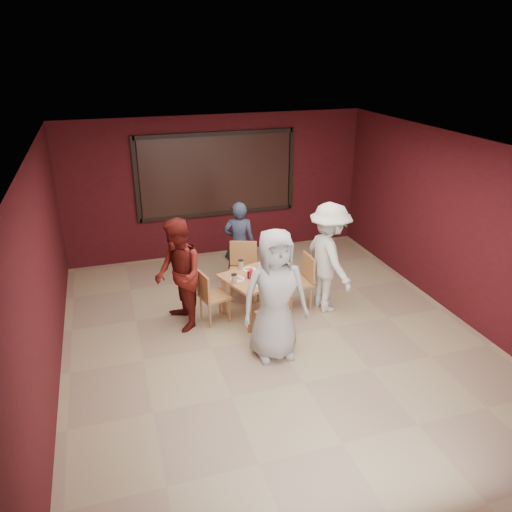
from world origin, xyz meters
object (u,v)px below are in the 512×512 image
object	(u,v)px
chair_front	(274,313)
diner_back	(239,243)
diner_front	(275,295)
chair_left	(210,294)
chair_right	(302,278)
diner_right	(329,258)
diner_left	(178,275)
dining_table	(255,281)
chair_back	(243,267)

from	to	relation	value
chair_front	diner_back	distance (m)	2.04
diner_front	chair_left	bearing A→B (deg)	121.76
chair_right	diner_right	size ratio (longest dim) A/B	0.50
diner_right	chair_front	bearing A→B (deg)	114.70
diner_front	diner_right	distance (m)	1.60
chair_left	diner_left	world-z (taller)	diner_left
dining_table	diner_right	world-z (taller)	diner_right
diner_front	diner_left	bearing A→B (deg)	136.13
chair_left	diner_back	world-z (taller)	diner_back
dining_table	chair_front	world-z (taller)	dining_table
chair_right	diner_right	world-z (taller)	diner_right
diner_front	diner_right	xyz separation A→B (m)	(1.26, 0.99, -0.03)
chair_left	diner_left	distance (m)	0.60
diner_left	diner_right	xyz separation A→B (m)	(2.37, -0.16, 0.04)
dining_table	chair_right	world-z (taller)	chair_right
chair_left	chair_right	bearing A→B (deg)	1.92
chair_front	diner_front	xyz separation A→B (m)	(-0.11, -0.34, 0.49)
chair_left	diner_back	distance (m)	1.49
diner_front	diner_left	world-z (taller)	diner_front
chair_front	chair_back	bearing A→B (deg)	91.11
diner_front	diner_right	world-z (taller)	diner_front
dining_table	diner_back	world-z (taller)	diner_back
diner_back	dining_table	bearing A→B (deg)	104.47
chair_left	diner_right	size ratio (longest dim) A/B	0.47
dining_table	chair_right	distance (m)	0.84
chair_left	dining_table	bearing A→B (deg)	-3.27
diner_left	diner_right	bearing A→B (deg)	79.18
diner_left	diner_front	bearing A→B (deg)	36.95
diner_right	diner_front	bearing A→B (deg)	123.43
chair_back	diner_front	distance (m)	1.89
chair_front	diner_front	distance (m)	0.61
chair_front	diner_back	xyz separation A→B (m)	(0.05, 2.01, 0.32)
dining_table	diner_front	bearing A→B (deg)	-92.95
diner_back	diner_left	world-z (taller)	diner_left
chair_front	diner_right	world-z (taller)	diner_right
chair_right	diner_front	world-z (taller)	diner_front
chair_right	chair_left	bearing A→B (deg)	-178.08
chair_front	diner_front	bearing A→B (deg)	-108.33
diner_left	diner_right	world-z (taller)	diner_right
dining_table	diner_left	size ratio (longest dim) A/B	0.64
diner_right	diner_left	bearing A→B (deg)	81.21
dining_table	chair_front	bearing A→B (deg)	-85.66
dining_table	chair_left	xyz separation A→B (m)	(-0.70, 0.04, -0.13)
diner_front	diner_left	size ratio (longest dim) A/B	1.08
dining_table	chair_back	size ratio (longest dim) A/B	1.17
chair_right	diner_left	distance (m)	2.03
dining_table	chair_right	size ratio (longest dim) A/B	1.24
chair_back	diner_left	bearing A→B (deg)	-149.99
diner_back	diner_right	bearing A→B (deg)	148.12
chair_back	chair_right	bearing A→B (deg)	-39.20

